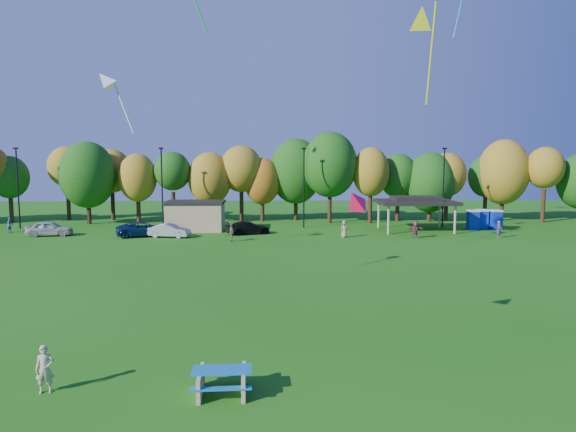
{
  "coord_description": "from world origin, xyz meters",
  "views": [
    {
      "loc": [
        -1.49,
        -18.1,
        7.62
      ],
      "look_at": [
        -0.79,
        6.0,
        5.02
      ],
      "focal_mm": 32.0,
      "sensor_mm": 36.0,
      "label": 1
    }
  ],
  "objects_px": {
    "porta_potties": "(483,219)",
    "kite_flyer": "(45,369)",
    "car_d": "(248,228)",
    "car_a": "(50,228)",
    "picnic_table": "(222,379)",
    "car_b": "(170,231)",
    "car_c": "(143,229)"
  },
  "relations": [
    {
      "from": "porta_potties",
      "to": "kite_flyer",
      "type": "distance_m",
      "value": 50.4
    },
    {
      "from": "porta_potties",
      "to": "car_d",
      "type": "height_order",
      "value": "porta_potties"
    },
    {
      "from": "kite_flyer",
      "to": "car_a",
      "type": "bearing_deg",
      "value": 98.57
    },
    {
      "from": "picnic_table",
      "to": "car_b",
      "type": "height_order",
      "value": "car_b"
    },
    {
      "from": "car_c",
      "to": "porta_potties",
      "type": "bearing_deg",
      "value": -98.72
    },
    {
      "from": "porta_potties",
      "to": "picnic_table",
      "type": "height_order",
      "value": "porta_potties"
    },
    {
      "from": "car_b",
      "to": "car_d",
      "type": "height_order",
      "value": "car_b"
    },
    {
      "from": "picnic_table",
      "to": "kite_flyer",
      "type": "relative_size",
      "value": 1.25
    },
    {
      "from": "porta_potties",
      "to": "kite_flyer",
      "type": "relative_size",
      "value": 2.34
    },
    {
      "from": "car_b",
      "to": "car_c",
      "type": "relative_size",
      "value": 0.78
    },
    {
      "from": "picnic_table",
      "to": "car_b",
      "type": "xyz_separation_m",
      "value": [
        -8.66,
        34.86,
        0.19
      ]
    },
    {
      "from": "picnic_table",
      "to": "car_c",
      "type": "xyz_separation_m",
      "value": [
        -11.46,
        35.58,
        0.25
      ]
    },
    {
      "from": "car_b",
      "to": "car_c",
      "type": "xyz_separation_m",
      "value": [
        -2.79,
        0.72,
        0.06
      ]
    },
    {
      "from": "porta_potties",
      "to": "car_c",
      "type": "distance_m",
      "value": 36.89
    },
    {
      "from": "car_d",
      "to": "porta_potties",
      "type": "bearing_deg",
      "value": -102.28
    },
    {
      "from": "picnic_table",
      "to": "car_d",
      "type": "bearing_deg",
      "value": 89.16
    },
    {
      "from": "picnic_table",
      "to": "car_a",
      "type": "bearing_deg",
      "value": 117.91
    },
    {
      "from": "picnic_table",
      "to": "car_b",
      "type": "relative_size",
      "value": 0.49
    },
    {
      "from": "picnic_table",
      "to": "kite_flyer",
      "type": "height_order",
      "value": "kite_flyer"
    },
    {
      "from": "car_c",
      "to": "picnic_table",
      "type": "bearing_deg",
      "value": -177.7
    },
    {
      "from": "kite_flyer",
      "to": "car_c",
      "type": "relative_size",
      "value": 0.3
    },
    {
      "from": "car_c",
      "to": "car_b",
      "type": "bearing_deg",
      "value": -120.07
    },
    {
      "from": "car_d",
      "to": "picnic_table",
      "type": "bearing_deg",
      "value": 162.41
    },
    {
      "from": "car_d",
      "to": "car_b",
      "type": "bearing_deg",
      "value": 85.58
    },
    {
      "from": "porta_potties",
      "to": "car_b",
      "type": "distance_m",
      "value": 34.22
    },
    {
      "from": "porta_potties",
      "to": "car_b",
      "type": "xyz_separation_m",
      "value": [
        -33.84,
        -5.11,
        -0.42
      ]
    },
    {
      "from": "porta_potties",
      "to": "car_a",
      "type": "relative_size",
      "value": 0.84
    },
    {
      "from": "car_a",
      "to": "car_d",
      "type": "bearing_deg",
      "value": -95.45
    },
    {
      "from": "picnic_table",
      "to": "kite_flyer",
      "type": "bearing_deg",
      "value": 175.34
    },
    {
      "from": "picnic_table",
      "to": "kite_flyer",
      "type": "xyz_separation_m",
      "value": [
        -5.83,
        0.24,
        0.31
      ]
    },
    {
      "from": "porta_potties",
      "to": "picnic_table",
      "type": "xyz_separation_m",
      "value": [
        -25.17,
        -39.97,
        -0.61
      ]
    },
    {
      "from": "picnic_table",
      "to": "car_a",
      "type": "height_order",
      "value": "car_a"
    }
  ]
}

